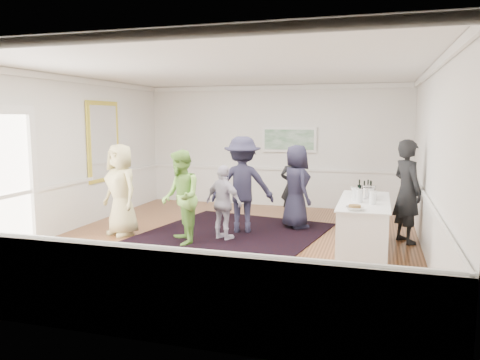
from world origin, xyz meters
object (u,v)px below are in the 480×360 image
(guest_tan, at_px, (121,190))
(guest_lilac, at_px, (224,203))
(nut_bowl, at_px, (355,208))
(guest_green, at_px, (181,197))
(guest_navy, at_px, (296,187))
(ice_bucket, at_px, (368,193))
(serving_table, at_px, (364,226))
(guest_dark_b, at_px, (293,186))
(bartender, at_px, (407,191))
(guest_dark_a, at_px, (242,185))

(guest_tan, relative_size, guest_lilac, 1.27)
(nut_bowl, bearing_deg, guest_tan, 170.82)
(guest_green, height_order, guest_lilac, guest_green)
(guest_navy, distance_m, ice_bucket, 1.96)
(serving_table, bearing_deg, ice_bucket, 69.28)
(ice_bucket, bearing_deg, guest_lilac, -177.41)
(guest_lilac, distance_m, guest_dark_b, 2.34)
(ice_bucket, bearing_deg, guest_green, -169.55)
(bartender, distance_m, guest_navy, 2.26)
(serving_table, bearing_deg, guest_navy, 135.72)
(guest_tan, relative_size, nut_bowl, 6.44)
(serving_table, relative_size, guest_lilac, 1.54)
(serving_table, bearing_deg, guest_green, -171.99)
(guest_tan, height_order, nut_bowl, guest_tan)
(guest_lilac, height_order, guest_navy, guest_navy)
(guest_tan, relative_size, guest_dark_a, 0.93)
(serving_table, xyz_separation_m, guest_navy, (-1.45, 1.41, 0.43))
(guest_tan, height_order, guest_navy, guest_tan)
(guest_green, height_order, guest_dark_a, guest_dark_a)
(guest_tan, relative_size, ice_bucket, 7.05)
(guest_navy, relative_size, ice_bucket, 6.85)
(nut_bowl, bearing_deg, ice_bucket, 80.34)
(guest_green, xyz_separation_m, ice_bucket, (3.34, 0.62, 0.14))
(bartender, relative_size, guest_navy, 1.09)
(bartender, bearing_deg, guest_dark_a, 60.71)
(guest_tan, xyz_separation_m, ice_bucket, (4.76, 0.34, 0.10))
(nut_bowl, bearing_deg, serving_table, 82.29)
(guest_tan, xyz_separation_m, nut_bowl, (4.57, -0.74, 0.03))
(guest_tan, bearing_deg, ice_bucket, 30.31)
(guest_green, bearing_deg, bartender, 75.56)
(guest_lilac, xyz_separation_m, ice_bucket, (2.67, 0.12, 0.30))
(bartender, height_order, guest_dark_a, guest_dark_a)
(guest_navy, xyz_separation_m, nut_bowl, (1.32, -2.33, 0.05))
(guest_green, bearing_deg, ice_bucket, 68.06)
(serving_table, distance_m, bartender, 1.24)
(guest_tan, bearing_deg, guest_green, 15.07)
(serving_table, distance_m, guest_navy, 2.07)
(guest_lilac, distance_m, nut_bowl, 2.67)
(guest_green, xyz_separation_m, nut_bowl, (3.16, -0.46, 0.06))
(bartender, height_order, guest_tan, bartender)
(serving_table, bearing_deg, guest_tan, -177.78)
(guest_green, relative_size, guest_dark_a, 0.89)
(serving_table, height_order, guest_tan, guest_tan)
(ice_bucket, bearing_deg, bartender, 45.08)
(guest_lilac, bearing_deg, guest_dark_b, -91.85)
(serving_table, xyz_separation_m, guest_tan, (-4.70, -0.18, 0.46))
(guest_tan, height_order, guest_lilac, guest_tan)
(serving_table, xyz_separation_m, guest_lilac, (-2.61, 0.03, 0.27))
(guest_tan, height_order, guest_green, guest_tan)
(guest_dark_a, bearing_deg, guest_navy, -158.66)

